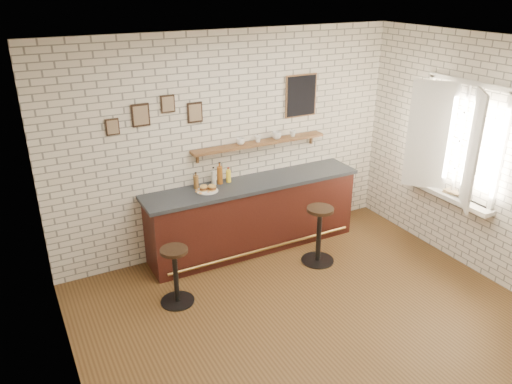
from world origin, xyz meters
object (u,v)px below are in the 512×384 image
(condiment_bottle_yellow, at_px, (229,176))
(shelf_cup_b, at_px, (258,139))
(bar_stool_left, at_px, (176,274))
(book_upper, at_px, (450,193))
(bitters_bottle_brown, at_px, (196,182))
(shelf_cup_c, at_px, (277,135))
(shelf_cup_d, at_px, (293,133))
(bar_stool_right, at_px, (319,233))
(bar_counter, at_px, (254,215))
(ciabatta_sandwich, at_px, (208,187))
(book_lower, at_px, (450,194))
(shelf_cup_a, at_px, (241,142))
(sandwich_plate, at_px, (207,191))
(bitters_bottle_amber, at_px, (220,175))
(bitters_bottle_white, at_px, (214,178))

(condiment_bottle_yellow, bearing_deg, shelf_cup_b, 4.60)
(bar_stool_left, distance_m, book_upper, 3.72)
(bitters_bottle_brown, distance_m, bar_stool_left, 1.33)
(shelf_cup_c, relative_size, book_upper, 0.56)
(bitters_bottle_brown, bearing_deg, shelf_cup_d, 1.45)
(bar_stool_right, relative_size, shelf_cup_c, 6.14)
(bar_counter, xyz_separation_m, ciabatta_sandwich, (-0.67, 0.00, 0.55))
(shelf_cup_d, bearing_deg, book_lower, -60.46)
(bar_stool_right, bearing_deg, shelf_cup_d, 81.29)
(ciabatta_sandwich, relative_size, shelf_cup_b, 2.70)
(bar_counter, relative_size, bar_stool_right, 3.85)
(condiment_bottle_yellow, relative_size, shelf_cup_c, 1.60)
(bar_stool_left, height_order, shelf_cup_d, shelf_cup_d)
(bar_stool_left, xyz_separation_m, shelf_cup_a, (1.34, 0.96, 1.16))
(ciabatta_sandwich, distance_m, shelf_cup_d, 1.50)
(shelf_cup_b, xyz_separation_m, shelf_cup_d, (0.56, 0.00, -0.00))
(bar_counter, relative_size, bar_stool_left, 4.27)
(sandwich_plate, bearing_deg, bitters_bottle_amber, 31.76)
(sandwich_plate, relative_size, ciabatta_sandwich, 1.13)
(shelf_cup_b, xyz_separation_m, shelf_cup_c, (0.30, 0.00, 0.01))
(bar_stool_left, relative_size, book_lower, 3.43)
(bar_stool_right, height_order, shelf_cup_a, shelf_cup_a)
(bitters_bottle_white, xyz_separation_m, book_lower, (2.70, -1.60, -0.17))
(shelf_cup_c, bearing_deg, bar_stool_right, -141.79)
(ciabatta_sandwich, distance_m, shelf_cup_b, 0.99)
(ciabatta_sandwich, distance_m, bar_stool_right, 1.61)
(shelf_cup_b, bearing_deg, bar_counter, 166.92)
(bitters_bottle_brown, height_order, shelf_cup_a, shelf_cup_a)
(bitters_bottle_white, height_order, bitters_bottle_amber, bitters_bottle_amber)
(bitters_bottle_white, distance_m, shelf_cup_c, 1.08)
(bitters_bottle_amber, height_order, shelf_cup_c, shelf_cup_c)
(shelf_cup_b, bearing_deg, bar_stool_right, -128.58)
(bitters_bottle_brown, relative_size, book_upper, 0.97)
(bar_counter, xyz_separation_m, bitters_bottle_white, (-0.52, 0.16, 0.61))
(condiment_bottle_yellow, height_order, shelf_cup_c, shelf_cup_c)
(bar_counter, bearing_deg, bar_stool_right, -52.18)
(bar_stool_left, bearing_deg, bitters_bottle_amber, 42.55)
(shelf_cup_a, distance_m, book_upper, 2.87)
(ciabatta_sandwich, relative_size, shelf_cup_c, 1.89)
(bar_stool_left, relative_size, shelf_cup_b, 7.93)
(bar_stool_right, xyz_separation_m, book_lower, (1.59, -0.68, 0.51))
(condiment_bottle_yellow, distance_m, shelf_cup_c, 0.90)
(bar_stool_left, relative_size, book_upper, 3.11)
(condiment_bottle_yellow, height_order, book_lower, condiment_bottle_yellow)
(bitters_bottle_white, height_order, book_lower, bitters_bottle_white)
(bar_counter, relative_size, sandwich_plate, 11.07)
(sandwich_plate, relative_size, bar_stool_left, 0.39)
(bitters_bottle_white, distance_m, book_upper, 3.15)
(bar_stool_right, bearing_deg, shelf_cup_a, 125.34)
(shelf_cup_b, distance_m, book_lower, 2.67)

